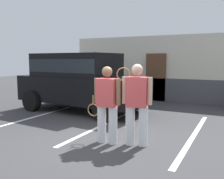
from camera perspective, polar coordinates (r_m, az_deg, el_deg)
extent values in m
plane|color=#38383A|center=(5.76, -3.46, -11.84)|extent=(40.00, 40.00, 0.00)
cube|color=silver|center=(8.71, -15.97, -5.63)|extent=(0.12, 4.40, 0.01)
cube|color=silver|center=(7.30, -1.60, -7.78)|extent=(0.12, 4.40, 0.01)
cube|color=silver|center=(6.53, 17.94, -9.87)|extent=(0.12, 4.40, 0.01)
cube|color=beige|center=(11.44, 12.98, 4.65)|extent=(9.34, 0.30, 2.88)
cube|color=#4C4C51|center=(11.31, 12.60, -0.13)|extent=(7.84, 0.10, 1.01)
cube|color=brown|center=(11.40, 9.83, 2.74)|extent=(0.90, 0.06, 2.10)
cube|color=black|center=(9.04, -6.72, 0.16)|extent=(4.73, 2.25, 0.90)
cube|color=black|center=(9.14, -8.03, 5.56)|extent=(3.03, 1.98, 0.80)
cube|color=black|center=(9.14, -8.03, 5.43)|extent=(2.97, 1.99, 0.44)
cylinder|color=black|center=(9.08, 4.81, -2.60)|extent=(0.74, 0.31, 0.72)
cylinder|color=black|center=(7.45, -1.78, -4.65)|extent=(0.74, 0.31, 0.72)
cylinder|color=black|center=(10.81, -10.05, -1.16)|extent=(0.74, 0.31, 0.72)
cylinder|color=black|center=(9.49, -17.67, -2.49)|extent=(0.74, 0.31, 0.72)
cylinder|color=white|center=(5.56, 0.21, -8.12)|extent=(0.19, 0.19, 0.82)
cylinder|color=white|center=(5.68, -2.33, -7.78)|extent=(0.19, 0.19, 0.82)
cube|color=#E04C4C|center=(5.48, -1.09, -0.69)|extent=(0.42, 0.26, 0.61)
sphere|color=#8C6647|center=(5.44, -1.10, 4.04)|extent=(0.23, 0.23, 0.23)
cylinder|color=#8C6647|center=(5.36, 1.38, -0.58)|extent=(0.10, 0.10, 0.56)
cylinder|color=#8C6647|center=(5.60, -3.46, -0.27)|extent=(0.10, 0.10, 0.56)
torus|color=olive|center=(5.78, -4.28, -4.62)|extent=(0.37, 0.03, 0.37)
cylinder|color=olive|center=(5.74, -4.30, -2.32)|extent=(0.03, 0.03, 0.20)
cylinder|color=white|center=(5.45, 7.06, -8.32)|extent=(0.20, 0.20, 0.85)
cylinder|color=white|center=(5.51, 4.10, -8.11)|extent=(0.20, 0.20, 0.85)
cube|color=#E04C4C|center=(5.34, 5.66, -0.54)|extent=(0.47, 0.33, 0.63)
sphere|color=beige|center=(5.30, 5.72, 4.48)|extent=(0.23, 0.23, 0.23)
cylinder|color=beige|center=(5.28, 8.52, -0.36)|extent=(0.11, 0.11, 0.58)
cylinder|color=beige|center=(5.40, 2.87, -0.14)|extent=(0.11, 0.11, 0.58)
torus|color=olive|center=(5.43, 2.57, 3.48)|extent=(0.28, 0.15, 0.29)
cylinder|color=olive|center=(5.45, 2.56, 1.02)|extent=(0.03, 0.03, 0.20)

